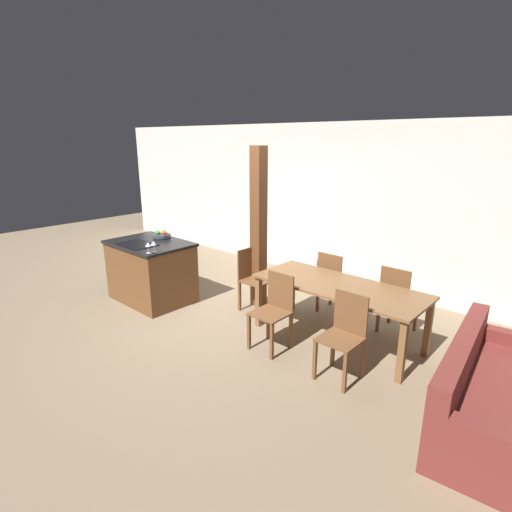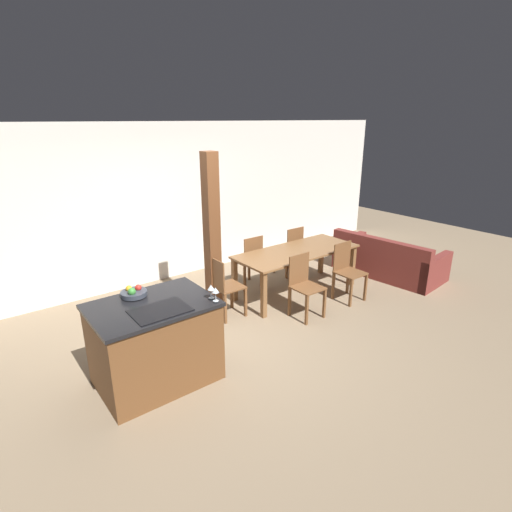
{
  "view_description": "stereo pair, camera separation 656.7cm",
  "coord_description": "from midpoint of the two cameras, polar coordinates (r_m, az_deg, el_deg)",
  "views": [
    {
      "loc": [
        3.97,
        -3.52,
        2.43
      ],
      "look_at": [
        0.6,
        0.2,
        0.95
      ],
      "focal_mm": 28.0,
      "sensor_mm": 36.0,
      "label": 1
    },
    {
      "loc": [
        -2.58,
        -3.9,
        2.75
      ],
      "look_at": [
        0.6,
        0.2,
        0.95
      ],
      "focal_mm": 28.0,
      "sensor_mm": 36.0,
      "label": 2
    }
  ],
  "objects": [
    {
      "name": "ground_plane",
      "position": [
        4.58,
        27.33,
        -20.1
      ],
      "size": [
        16.0,
        16.0,
        0.0
      ],
      "primitive_type": "plane",
      "color": "#847056"
    },
    {
      "name": "dining_chair_head_end",
      "position": [
        4.74,
        32.91,
        -12.84
      ],
      "size": [
        0.4,
        0.4,
        0.91
      ],
      "rotation": [
        0.0,
        0.0,
        1.57
      ],
      "color": "brown",
      "rests_on": "ground_plane"
    },
    {
      "name": "kitchen_island",
      "position": [
        4.44,
        12.53,
        -12.6
      ],
      "size": [
        1.25,
        0.9,
        0.94
      ],
      "color": "brown",
      "rests_on": "ground_plane"
    },
    {
      "name": "wine_glass_middle",
      "position": [
        3.73,
        18.27,
        -8.72
      ],
      "size": [
        0.07,
        0.07,
        0.15
      ],
      "color": "silver",
      "rests_on": "kitchen_island"
    },
    {
      "name": "dining_chair_far_right",
      "position": [
        5.51,
        54.2,
        -13.36
      ],
      "size": [
        0.4,
        0.4,
        0.91
      ],
      "rotation": [
        0.0,
        0.0,
        3.14
      ],
      "color": "brown",
      "rests_on": "ground_plane"
    },
    {
      "name": "dining_chair_near_left",
      "position": [
        4.17,
        44.65,
        -19.18
      ],
      "size": [
        0.4,
        0.4,
        0.91
      ],
      "color": "brown",
      "rests_on": "ground_plane"
    },
    {
      "name": "dining_chair_near_right",
      "position": [
        4.39,
        57.58,
        -20.68
      ],
      "size": [
        0.4,
        0.4,
        0.91
      ],
      "color": "brown",
      "rests_on": "ground_plane"
    },
    {
      "name": "dining_chair_far_left",
      "position": [
        5.34,
        44.33,
        -11.83
      ],
      "size": [
        0.4,
        0.4,
        0.91
      ],
      "rotation": [
        0.0,
        0.0,
        3.14
      ],
      "color": "brown",
      "rests_on": "ground_plane"
    },
    {
      "name": "dining_table",
      "position": [
        4.75,
        50.58,
        -14.25
      ],
      "size": [
        2.08,
        0.86,
        0.73
      ],
      "color": "brown",
      "rests_on": "ground_plane"
    },
    {
      "name": "couch",
      "position": [
        5.29,
        72.17,
        -22.13
      ],
      "size": [
        1.13,
        1.96,
        0.76
      ],
      "rotation": [
        0.0,
        0.0,
        1.67
      ],
      "color": "maroon",
      "rests_on": "ground_plane"
    },
    {
      "name": "fruit_bowl",
      "position": [
        4.48,
        13.89,
        -5.21
      ],
      "size": [
        0.28,
        0.28,
        0.12
      ],
      "color": "#383D47",
      "rests_on": "kitchen_island"
    },
    {
      "name": "wall_back",
      "position": [
        6.31,
        34.92,
        2.1
      ],
      "size": [
        11.2,
        0.08,
        2.7
      ],
      "color": "silver",
      "rests_on": "ground_plane"
    },
    {
      "name": "wine_glass_near",
      "position": [
        3.66,
        17.69,
        -9.19
      ],
      "size": [
        0.07,
        0.07,
        0.15
      ],
      "color": "silver",
      "rests_on": "kitchen_island"
    },
    {
      "name": "timber_post",
      "position": [
        4.65,
        33.93,
        -4.25
      ],
      "size": [
        0.18,
        0.18,
        2.34
      ],
      "color": "brown",
      "rests_on": "ground_plane"
    }
  ]
}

